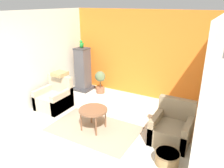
{
  "coord_description": "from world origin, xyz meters",
  "views": [
    {
      "loc": [
        2.46,
        -2.69,
        2.83
      ],
      "look_at": [
        0.0,
        1.7,
        0.92
      ],
      "focal_mm": 35.0,
      "sensor_mm": 36.0,
      "label": 1
    }
  ],
  "objects_px": {
    "parrot": "(82,44)",
    "armchair_right": "(172,129)",
    "birdcage": "(83,71)",
    "potted_plant": "(100,79)",
    "wicker_basket": "(167,158)",
    "armchair_left": "(54,99)",
    "coffee_table": "(93,111)"
  },
  "relations": [
    {
      "from": "parrot",
      "to": "potted_plant",
      "type": "relative_size",
      "value": 0.35
    },
    {
      "from": "parrot",
      "to": "armchair_left",
      "type": "bearing_deg",
      "value": -85.84
    },
    {
      "from": "coffee_table",
      "to": "armchair_right",
      "type": "relative_size",
      "value": 0.75
    },
    {
      "from": "armchair_right",
      "to": "potted_plant",
      "type": "bearing_deg",
      "value": 151.62
    },
    {
      "from": "birdcage",
      "to": "potted_plant",
      "type": "distance_m",
      "value": 0.69
    },
    {
      "from": "parrot",
      "to": "armchair_right",
      "type": "bearing_deg",
      "value": -23.13
    },
    {
      "from": "armchair_left",
      "to": "potted_plant",
      "type": "distance_m",
      "value": 1.65
    },
    {
      "from": "potted_plant",
      "to": "coffee_table",
      "type": "bearing_deg",
      "value": -61.97
    },
    {
      "from": "potted_plant",
      "to": "wicker_basket",
      "type": "distance_m",
      "value": 3.67
    },
    {
      "from": "armchair_left",
      "to": "parrot",
      "type": "bearing_deg",
      "value": 94.16
    },
    {
      "from": "coffee_table",
      "to": "potted_plant",
      "type": "xyz_separation_m",
      "value": [
        -1.03,
        1.94,
        -0.01
      ]
    },
    {
      "from": "birdcage",
      "to": "potted_plant",
      "type": "bearing_deg",
      "value": 2.62
    },
    {
      "from": "potted_plant",
      "to": "wicker_basket",
      "type": "height_order",
      "value": "potted_plant"
    },
    {
      "from": "coffee_table",
      "to": "armchair_right",
      "type": "bearing_deg",
      "value": 15.18
    },
    {
      "from": "armchair_left",
      "to": "wicker_basket",
      "type": "bearing_deg",
      "value": -11.78
    },
    {
      "from": "potted_plant",
      "to": "armchair_left",
      "type": "bearing_deg",
      "value": -109.65
    },
    {
      "from": "coffee_table",
      "to": "birdcage",
      "type": "distance_m",
      "value": 2.56
    },
    {
      "from": "coffee_table",
      "to": "wicker_basket",
      "type": "bearing_deg",
      "value": -9.66
    },
    {
      "from": "coffee_table",
      "to": "birdcage",
      "type": "height_order",
      "value": "birdcage"
    },
    {
      "from": "parrot",
      "to": "potted_plant",
      "type": "bearing_deg",
      "value": 2.43
    },
    {
      "from": "potted_plant",
      "to": "wicker_basket",
      "type": "bearing_deg",
      "value": -38.12
    },
    {
      "from": "birdcage",
      "to": "parrot",
      "type": "xyz_separation_m",
      "value": [
        -0.0,
        0.0,
        0.87
      ]
    },
    {
      "from": "armchair_left",
      "to": "parrot",
      "type": "relative_size",
      "value": 3.35
    },
    {
      "from": "birdcage",
      "to": "wicker_basket",
      "type": "height_order",
      "value": "birdcage"
    },
    {
      "from": "coffee_table",
      "to": "armchair_left",
      "type": "relative_size",
      "value": 0.75
    },
    {
      "from": "coffee_table",
      "to": "armchair_left",
      "type": "distance_m",
      "value": 1.65
    },
    {
      "from": "armchair_right",
      "to": "birdcage",
      "type": "relative_size",
      "value": 0.61
    },
    {
      "from": "coffee_table",
      "to": "armchair_left",
      "type": "bearing_deg",
      "value": 165.79
    },
    {
      "from": "birdcage",
      "to": "wicker_basket",
      "type": "bearing_deg",
      "value": -32.2
    },
    {
      "from": "coffee_table",
      "to": "armchair_right",
      "type": "height_order",
      "value": "armchair_right"
    },
    {
      "from": "parrot",
      "to": "wicker_basket",
      "type": "distance_m",
      "value": 4.41
    },
    {
      "from": "coffee_table",
      "to": "armchair_right",
      "type": "distance_m",
      "value": 1.78
    }
  ]
}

